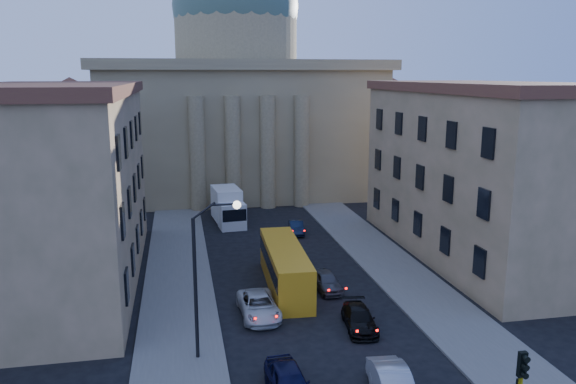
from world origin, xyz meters
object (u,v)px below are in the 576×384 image
(street_lamp, at_px, (205,267))
(city_bus, at_px, (285,266))
(car_left_near, at_px, (289,383))
(box_truck, at_px, (228,207))

(street_lamp, bearing_deg, city_bus, 57.19)
(car_left_near, relative_size, box_truck, 0.67)
(street_lamp, distance_m, box_truck, 28.89)
(street_lamp, relative_size, box_truck, 1.30)
(street_lamp, height_order, box_truck, street_lamp)
(car_left_near, bearing_deg, box_truck, 86.84)
(street_lamp, height_order, city_bus, street_lamp)
(street_lamp, relative_size, car_left_near, 1.95)
(box_truck, bearing_deg, car_left_near, -95.79)
(street_lamp, bearing_deg, car_left_near, -51.53)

